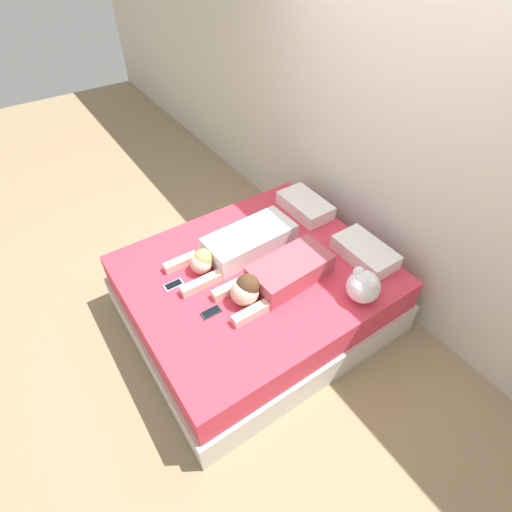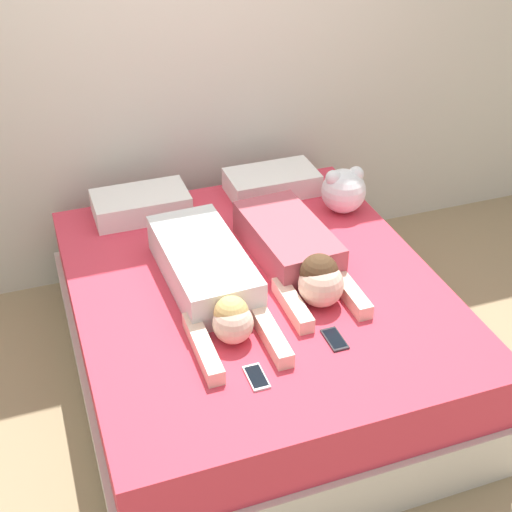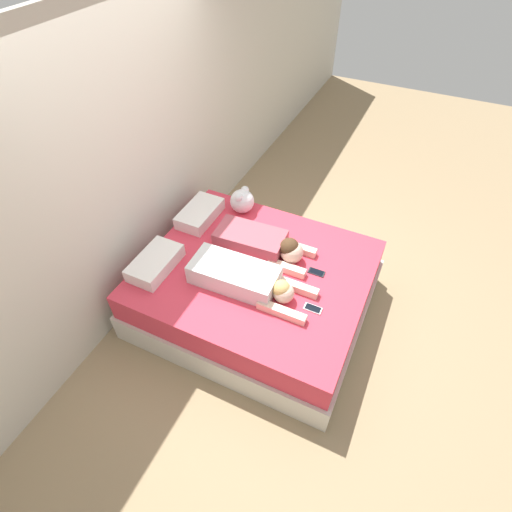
{
  "view_description": "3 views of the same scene",
  "coord_description": "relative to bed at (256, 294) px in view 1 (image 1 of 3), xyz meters",
  "views": [
    {
      "loc": [
        1.83,
        -1.24,
        2.83
      ],
      "look_at": [
        0.0,
        0.0,
        0.72
      ],
      "focal_mm": 28.0,
      "sensor_mm": 36.0,
      "label": 1
    },
    {
      "loc": [
        -0.91,
        -2.57,
        2.57
      ],
      "look_at": [
        0.0,
        0.0,
        0.72
      ],
      "focal_mm": 50.0,
      "sensor_mm": 36.0,
      "label": 2
    },
    {
      "loc": [
        -2.19,
        -1.04,
        3.17
      ],
      "look_at": [
        0.0,
        0.0,
        0.72
      ],
      "focal_mm": 28.0,
      "sensor_mm": 36.0,
      "label": 3
    }
  ],
  "objects": [
    {
      "name": "pillow_head_left",
      "position": [
        -0.38,
        0.8,
        0.35
      ],
      "size": [
        0.51,
        0.29,
        0.13
      ],
      "color": "white",
      "rests_on": "bed"
    },
    {
      "name": "cell_phone_right",
      "position": [
        0.18,
        -0.51,
        0.3
      ],
      "size": [
        0.07,
        0.15,
        0.01
      ],
      "color": "#2D2D33",
      "rests_on": "bed"
    },
    {
      "name": "person_left",
      "position": [
        -0.23,
        -0.0,
        0.38
      ],
      "size": [
        0.37,
        1.08,
        0.2
      ],
      "color": "silver",
      "rests_on": "bed"
    },
    {
      "name": "ground_plane",
      "position": [
        0.0,
        0.0,
        -0.28
      ],
      "size": [
        12.0,
        12.0,
        0.0
      ],
      "primitive_type": "plane",
      "color": "#9E8460"
    },
    {
      "name": "bed",
      "position": [
        0.0,
        0.0,
        0.0
      ],
      "size": [
        1.75,
        2.02,
        0.57
      ],
      "color": "beige",
      "rests_on": "ground_plane"
    },
    {
      "name": "plush_toy",
      "position": [
        0.67,
        0.47,
        0.42
      ],
      "size": [
        0.24,
        0.24,
        0.26
      ],
      "color": "white",
      "rests_on": "bed"
    },
    {
      "name": "cell_phone_left",
      "position": [
        -0.21,
        -0.61,
        0.3
      ],
      "size": [
        0.07,
        0.15,
        0.01
      ],
      "color": "silver",
      "rests_on": "bed"
    },
    {
      "name": "person_right",
      "position": [
        0.22,
        0.03,
        0.38
      ],
      "size": [
        0.37,
        0.92,
        0.24
      ],
      "color": "#B24C59",
      "rests_on": "bed"
    },
    {
      "name": "pillow_head_right",
      "position": [
        0.38,
        0.8,
        0.35
      ],
      "size": [
        0.51,
        0.29,
        0.13
      ],
      "color": "white",
      "rests_on": "bed"
    },
    {
      "name": "wall_back",
      "position": [
        0.0,
        1.16,
        1.02
      ],
      "size": [
        12.0,
        0.06,
        2.6
      ],
      "color": "beige",
      "rests_on": "ground_plane"
    }
  ]
}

